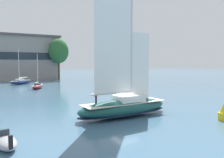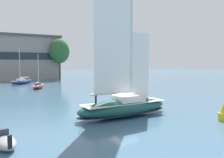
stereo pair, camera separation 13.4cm
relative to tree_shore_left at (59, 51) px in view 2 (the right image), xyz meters
name	(u,v)px [view 2 (the right image)]	position (x,y,z in m)	size (l,w,h in m)	color
ground_plane	(124,116)	(-6.44, -57.91, -10.12)	(400.00, 400.00, 0.00)	#42667F
tree_shore_left	(59,51)	(0.00, 0.00, 0.00)	(7.02, 7.02, 14.46)	#4C3828
sailboat_main	(125,105)	(-6.42, -57.91, -8.94)	(11.23, 4.16, 15.08)	#194C47
sailboat_moored_near_marina	(22,82)	(-13.51, -12.59, -9.43)	(6.75, 6.56, 10.13)	navy
sailboat_moored_far_slip	(99,79)	(11.49, -9.15, -9.55)	(2.43, 6.24, 8.38)	maroon
sailboat_moored_outer_mooring	(38,86)	(-10.97, -26.23, -9.58)	(3.64, 5.95, 7.94)	maroon
motor_tender	(5,142)	(-17.95, -62.01, -9.72)	(1.86, 3.39, 1.23)	#99999E
channel_buoy	(224,113)	(1.45, -63.79, -9.40)	(1.00, 1.00, 1.83)	yellow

